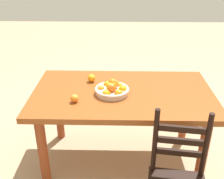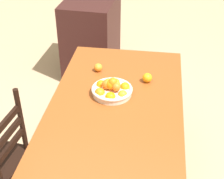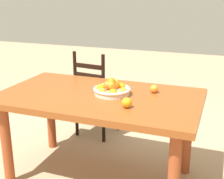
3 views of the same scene
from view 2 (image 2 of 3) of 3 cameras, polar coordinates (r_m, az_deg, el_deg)
name	(u,v)px [view 2 (image 2 of 3)]	position (r m, az deg, el deg)	size (l,w,h in m)	color
ground_plane	(116,175)	(2.90, 0.61, -14.27)	(12.00, 12.00, 0.00)	tan
dining_table	(116,114)	(2.45, 0.70, -4.10)	(1.60, 0.93, 0.76)	brown
cabinet	(92,36)	(4.04, -3.47, 8.96)	(0.75, 0.55, 0.90)	#341816
fruit_bowl	(112,89)	(2.44, -0.05, 0.07)	(0.30, 0.30, 0.14)	beige
orange_loose_0	(147,78)	(2.60, 5.96, 1.98)	(0.07, 0.07, 0.07)	orange
orange_loose_1	(98,67)	(2.72, -2.34, 3.73)	(0.07, 0.07, 0.07)	orange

